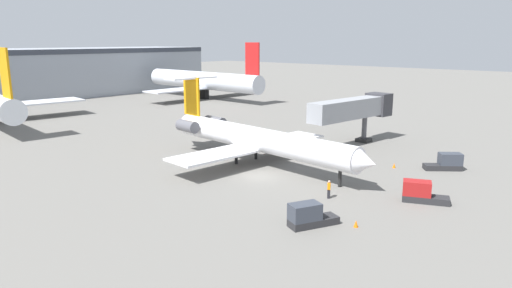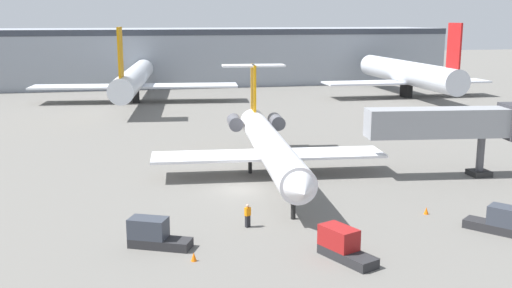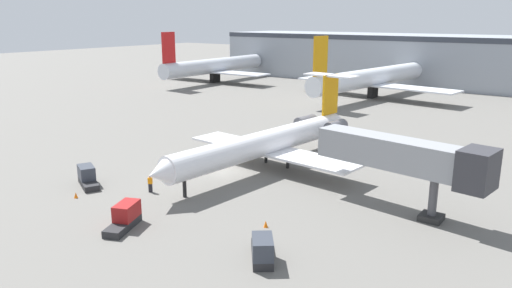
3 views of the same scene
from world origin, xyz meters
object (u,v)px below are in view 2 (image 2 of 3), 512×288
Objects in this scene: jet_bridge at (460,123)px; parked_airliner_centre at (407,73)px; ground_crew_marshaller at (248,215)px; traffic_cone_mid at (426,211)px; baggage_tug_spare at (342,245)px; traffic_cone_near at (194,257)px; regional_jet at (269,143)px; baggage_tug_lead at (502,221)px; parked_airliner_west_mid at (135,78)px; baggage_tug_trailing at (154,234)px.

parked_airliner_centre reaches higher than jet_bridge.
traffic_cone_mid is at bearing -0.27° from ground_crew_marshaller.
baggage_tug_spare is 7.69× the size of traffic_cone_near.
baggage_tug_spare is 0.11× the size of parked_airliner_centre.
regional_jet is 7.85× the size of baggage_tug_lead.
ground_crew_marshaller is at bearing 124.12° from baggage_tug_spare.
baggage_tug_spare is at bearing -9.44° from traffic_cone_near.
jet_bridge is 15.72m from baggage_tug_lead.
ground_crew_marshaller reaches higher than traffic_cone_near.
baggage_tug_lead is at bearing -56.65° from regional_jet.
parked_airliner_west_mid reaches higher than traffic_cone_near.
baggage_tug_trailing reaches higher than traffic_cone_mid.
jet_bridge is 3.67× the size of baggage_tug_trailing.
baggage_tug_trailing reaches higher than ground_crew_marshaller.
regional_jet is at bearing -127.60° from parked_airliner_centre.
baggage_tug_trailing is at bearing -125.71° from regional_jet.
baggage_tug_lead is at bearing -72.06° from parked_airliner_west_mid.
baggage_tug_trailing and baggage_tug_spare have the same top height.
parked_airliner_centre reaches higher than baggage_tug_lead.
parked_airliner_centre reaches higher than traffic_cone_near.
regional_jet reaches higher than traffic_cone_mid.
baggage_tug_trailing is at bearing -127.15° from parked_airliner_centre.
regional_jet is 7.42× the size of baggage_tug_spare.
baggage_tug_lead is 75.00m from parked_airliner_west_mid.
regional_jet is 2.02× the size of jet_bridge.
regional_jet is 0.74× the size of parked_airliner_west_mid.
regional_jet is 21.99m from baggage_tug_lead.
jet_bridge is at bearing -63.76° from parked_airliner_west_mid.
regional_jet reaches higher than baggage_tug_lead.
baggage_tug_trailing is 68.89m from parked_airliner_west_mid.
traffic_cone_near is (-9.11, -18.69, -2.81)m from regional_jet.
traffic_cone_mid is at bearing -56.51° from regional_jet.
parked_airliner_centre reaches higher than traffic_cone_mid.
traffic_cone_near is at bearing -150.61° from jet_bridge.
baggage_tug_spare reaches higher than traffic_cone_mid.
baggage_tug_trailing is (-23.39, 2.48, 0.00)m from baggage_tug_lead.
traffic_cone_near is (-21.14, -0.41, -0.56)m from baggage_tug_lead.
traffic_cone_near is at bearing -130.04° from ground_crew_marshaller.
ground_crew_marshaller is 0.40× the size of baggage_tug_spare.
ground_crew_marshaller is at bearing -124.22° from parked_airliner_centre.
baggage_tug_spare reaches higher than ground_crew_marshaller.
parked_airliner_centre is at bearing -4.35° from parked_airliner_west_mid.
baggage_tug_spare is at bearing -136.69° from jet_bridge.
parked_airliner_centre is at bearing 65.21° from traffic_cone_mid.
jet_bridge is 24.08m from ground_crew_marshaller.
regional_jet reaches higher than baggage_tug_spare.
jet_bridge is at bearing 22.63° from baggage_tug_trailing.
baggage_tug_lead is 0.09× the size of parked_airliner_west_mid.
traffic_cone_near is (-4.39, -5.23, -0.58)m from ground_crew_marshaller.
regional_jet is 20.30m from baggage_tug_spare.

